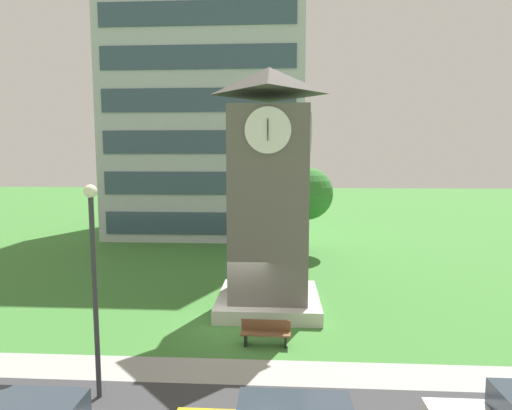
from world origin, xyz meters
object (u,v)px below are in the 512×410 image
at_px(park_bench, 266,332).
at_px(street_lamp, 94,269).
at_px(tree_near_tower, 307,194).
at_px(clock_tower, 269,203).

xyz_separation_m(park_bench, street_lamp, (-4.59, -3.61, 3.26)).
xyz_separation_m(park_bench, tree_near_tower, (2.37, 14.72, 3.80)).
relative_size(clock_tower, park_bench, 5.84).
bearing_deg(clock_tower, park_bench, -90.03).
relative_size(park_bench, tree_near_tower, 0.30).
height_order(clock_tower, street_lamp, clock_tower).
xyz_separation_m(clock_tower, tree_near_tower, (2.37, 10.90, -0.49)).
bearing_deg(tree_near_tower, clock_tower, -102.27).
distance_m(street_lamp, tree_near_tower, 19.61).
distance_m(park_bench, street_lamp, 6.69).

